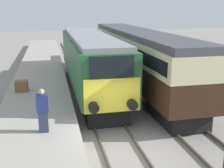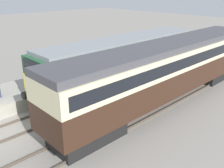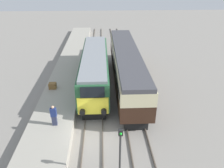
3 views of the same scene
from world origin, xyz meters
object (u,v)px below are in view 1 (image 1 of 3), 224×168
at_px(locomotive, 90,60).
at_px(person_on_platform, 43,111).
at_px(passenger_carriage, 137,53).
at_px(luggage_crate, 22,86).

distance_m(locomotive, person_on_platform, 8.29).
distance_m(passenger_carriage, person_on_platform, 10.42).
xyz_separation_m(passenger_carriage, person_on_platform, (-6.31, -8.26, -0.71)).
distance_m(person_on_platform, luggage_crate, 6.05).
relative_size(passenger_carriage, person_on_platform, 10.08).
height_order(passenger_carriage, luggage_crate, passenger_carriage).
xyz_separation_m(locomotive, person_on_platform, (-2.91, -7.75, -0.44)).
relative_size(locomotive, person_on_platform, 8.10).
height_order(passenger_carriage, person_on_platform, passenger_carriage).
bearing_deg(luggage_crate, passenger_carriage, 17.34).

